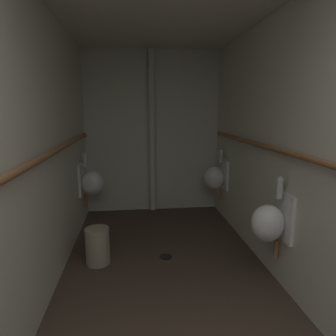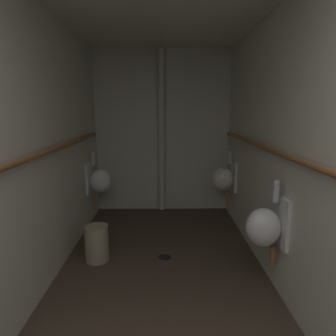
{
  "view_description": "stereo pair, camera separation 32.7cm",
  "coord_description": "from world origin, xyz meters",
  "px_view_note": "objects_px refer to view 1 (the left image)",
  "views": [
    {
      "loc": [
        -0.3,
        -0.19,
        1.63
      ],
      "look_at": [
        0.07,
        3.01,
        0.99
      ],
      "focal_mm": 32.15,
      "sensor_mm": 36.0,
      "label": 1
    },
    {
      "loc": [
        0.02,
        -0.19,
        1.63
      ],
      "look_at": [
        0.07,
        3.01,
        0.99
      ],
      "focal_mm": 32.15,
      "sensor_mm": 36.0,
      "label": 2
    }
  ],
  "objects_px": {
    "standpipe_back_wall": "(152,133)",
    "urinal_left_mid": "(91,182)",
    "urinal_right_mid": "(270,222)",
    "floor_drain": "(166,256)",
    "waste_bin": "(98,246)",
    "urinal_right_far": "(216,177)"
  },
  "relations": [
    {
      "from": "waste_bin",
      "to": "urinal_left_mid",
      "type": "bearing_deg",
      "value": 99.91
    },
    {
      "from": "urinal_left_mid",
      "to": "urinal_right_far",
      "type": "relative_size",
      "value": 1.0
    },
    {
      "from": "urinal_right_far",
      "to": "standpipe_back_wall",
      "type": "xyz_separation_m",
      "value": [
        -0.91,
        0.43,
        0.63
      ]
    },
    {
      "from": "waste_bin",
      "to": "standpipe_back_wall",
      "type": "bearing_deg",
      "value": 66.98
    },
    {
      "from": "urinal_left_mid",
      "to": "waste_bin",
      "type": "distance_m",
      "value": 1.21
    },
    {
      "from": "urinal_left_mid",
      "to": "waste_bin",
      "type": "height_order",
      "value": "urinal_left_mid"
    },
    {
      "from": "waste_bin",
      "to": "urinal_right_mid",
      "type": "bearing_deg",
      "value": -20.74
    },
    {
      "from": "urinal_left_mid",
      "to": "urinal_right_mid",
      "type": "height_order",
      "value": "same"
    },
    {
      "from": "urinal_left_mid",
      "to": "urinal_right_mid",
      "type": "distance_m",
      "value": 2.49
    },
    {
      "from": "urinal_right_far",
      "to": "waste_bin",
      "type": "relative_size",
      "value": 1.92
    },
    {
      "from": "urinal_left_mid",
      "to": "standpipe_back_wall",
      "type": "height_order",
      "value": "standpipe_back_wall"
    },
    {
      "from": "floor_drain",
      "to": "urinal_right_far",
      "type": "bearing_deg",
      "value": 52.68
    },
    {
      "from": "urinal_right_mid",
      "to": "floor_drain",
      "type": "xyz_separation_m",
      "value": [
        -0.87,
        0.66,
        -0.63
      ]
    },
    {
      "from": "floor_drain",
      "to": "waste_bin",
      "type": "xyz_separation_m",
      "value": [
        -0.73,
        -0.05,
        0.19
      ]
    },
    {
      "from": "urinal_right_far",
      "to": "floor_drain",
      "type": "bearing_deg",
      "value": -127.32
    },
    {
      "from": "urinal_right_far",
      "to": "standpipe_back_wall",
      "type": "height_order",
      "value": "standpipe_back_wall"
    },
    {
      "from": "standpipe_back_wall",
      "to": "urinal_left_mid",
      "type": "bearing_deg",
      "value": -149.6
    },
    {
      "from": "urinal_left_mid",
      "to": "urinal_right_mid",
      "type": "relative_size",
      "value": 1.0
    },
    {
      "from": "standpipe_back_wall",
      "to": "waste_bin",
      "type": "distance_m",
      "value": 2.07
    },
    {
      "from": "urinal_left_mid",
      "to": "floor_drain",
      "type": "height_order",
      "value": "urinal_left_mid"
    },
    {
      "from": "urinal_right_mid",
      "to": "floor_drain",
      "type": "distance_m",
      "value": 1.26
    },
    {
      "from": "urinal_left_mid",
      "to": "urinal_right_far",
      "type": "xyz_separation_m",
      "value": [
        1.8,
        0.09,
        0.0
      ]
    }
  ]
}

